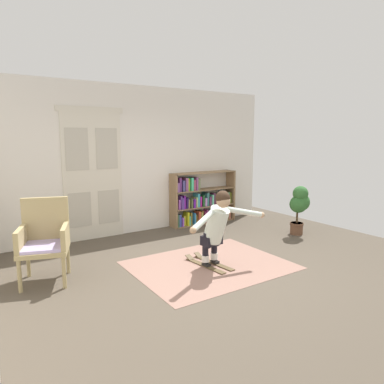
# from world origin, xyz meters

# --- Properties ---
(ground_plane) EXTENTS (7.20, 7.20, 0.00)m
(ground_plane) POSITION_xyz_m (0.00, 0.00, 0.00)
(ground_plane) COLOR #4E4438
(back_wall) EXTENTS (6.00, 0.10, 2.90)m
(back_wall) POSITION_xyz_m (0.00, 2.60, 1.45)
(back_wall) COLOR silver
(back_wall) RESTS_ON ground
(double_door) EXTENTS (1.22, 0.05, 2.45)m
(double_door) POSITION_xyz_m (-1.00, 2.54, 1.23)
(double_door) COLOR beige
(double_door) RESTS_ON ground
(rug) EXTENTS (2.26, 1.79, 0.01)m
(rug) POSITION_xyz_m (-0.02, 0.21, 0.00)
(rug) COLOR #926D5F
(rug) RESTS_ON ground
(bookshelf) EXTENTS (1.58, 0.30, 1.15)m
(bookshelf) POSITION_xyz_m (1.33, 2.39, 0.49)
(bookshelf) COLOR #86694A
(bookshelf) RESTS_ON ground
(wicker_chair) EXTENTS (0.76, 0.76, 1.10)m
(wicker_chair) POSITION_xyz_m (-2.18, 0.97, 0.58)
(wicker_chair) COLOR tan
(wicker_chair) RESTS_ON ground
(potted_plant) EXTENTS (0.40, 0.37, 0.97)m
(potted_plant) POSITION_xyz_m (2.41, 0.58, 0.61)
(potted_plant) COLOR brown
(potted_plant) RESTS_ON ground
(skis_pair) EXTENTS (0.37, 0.85, 0.07)m
(skis_pair) POSITION_xyz_m (-0.02, 0.24, 0.02)
(skis_pair) COLOR brown
(skis_pair) RESTS_ON rug
(person_skier) EXTENTS (1.45, 0.65, 1.09)m
(person_skier) POSITION_xyz_m (-0.00, 0.06, 0.67)
(person_skier) COLOR white
(person_skier) RESTS_ON skis_pair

